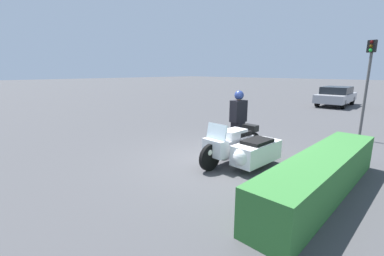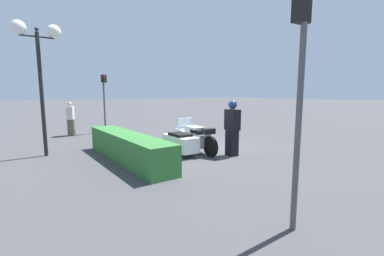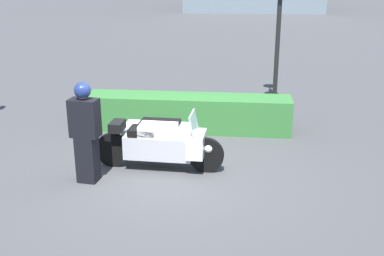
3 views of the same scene
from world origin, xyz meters
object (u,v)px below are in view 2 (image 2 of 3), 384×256
(hedge_bush_curbside, at_px, (128,147))
(pedestrian_bystander, at_px, (71,119))
(police_motorcycle, at_px, (186,139))
(twin_lamp_post, at_px, (38,47))
(traffic_light_near, at_px, (104,94))
(traffic_light_far, at_px, (299,80))
(officer_rider, at_px, (232,127))

(hedge_bush_curbside, height_order, pedestrian_bystander, pedestrian_bystander)
(police_motorcycle, height_order, twin_lamp_post, twin_lamp_post)
(traffic_light_near, distance_m, traffic_light_far, 11.57)
(hedge_bush_curbside, relative_size, traffic_light_near, 1.60)
(traffic_light_near, height_order, pedestrian_bystander, traffic_light_near)
(officer_rider, bearing_deg, police_motorcycle, 136.09)
(traffic_light_far, relative_size, pedestrian_bystander, 2.09)
(police_motorcycle, distance_m, officer_rider, 1.68)
(twin_lamp_post, bearing_deg, officer_rider, -125.75)
(pedestrian_bystander, bearing_deg, traffic_light_near, -156.83)
(police_motorcycle, height_order, pedestrian_bystander, pedestrian_bystander)
(police_motorcycle, xyz_separation_m, traffic_light_far, (-5.17, 1.60, 1.80))
(officer_rider, bearing_deg, traffic_light_near, 110.35)
(traffic_light_near, bearing_deg, pedestrian_bystander, -99.63)
(officer_rider, relative_size, traffic_light_near, 0.61)
(officer_rider, bearing_deg, hedge_bush_curbside, 160.91)
(officer_rider, relative_size, twin_lamp_post, 0.43)
(officer_rider, height_order, traffic_light_near, traffic_light_near)
(officer_rider, distance_m, twin_lamp_post, 6.76)
(police_motorcycle, xyz_separation_m, twin_lamp_post, (2.41, 4.06, 3.08))
(twin_lamp_post, xyz_separation_m, traffic_light_near, (3.96, -3.26, -1.54))
(officer_rider, distance_m, hedge_bush_curbside, 3.46)
(pedestrian_bystander, bearing_deg, hedge_bush_curbside, 117.18)
(twin_lamp_post, bearing_deg, traffic_light_far, -162.00)
(hedge_bush_curbside, bearing_deg, traffic_light_near, -11.60)
(hedge_bush_curbside, relative_size, traffic_light_far, 1.40)
(hedge_bush_curbside, height_order, traffic_light_near, traffic_light_near)
(pedestrian_bystander, bearing_deg, police_motorcycle, 134.48)
(twin_lamp_post, distance_m, traffic_light_near, 5.35)
(traffic_light_far, xyz_separation_m, pedestrian_bystander, (11.53, 0.90, -1.44))
(twin_lamp_post, height_order, pedestrian_bystander, twin_lamp_post)
(police_motorcycle, distance_m, hedge_bush_curbside, 2.07)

